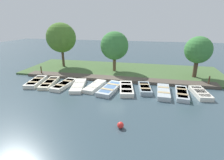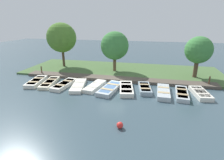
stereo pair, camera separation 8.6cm
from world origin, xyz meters
name	(u,v)px [view 2 (the right image)]	position (x,y,z in m)	size (l,w,h in m)	color
ground_plane	(113,84)	(0.00, 0.00, 0.00)	(80.00, 80.00, 0.00)	#384C56
shore_bank	(121,70)	(-5.00, 0.00, 0.09)	(8.00, 24.00, 0.18)	#476638
dock_walkway	(115,79)	(-1.35, 0.00, 0.14)	(1.37, 20.26, 0.28)	#51473D
rowboat_0	(36,82)	(1.37, -7.67, 0.19)	(3.34, 1.65, 0.39)	silver
rowboat_1	(50,83)	(1.29, -6.23, 0.16)	(3.51, 1.58, 0.33)	beige
rowboat_2	(64,84)	(1.48, -4.53, 0.18)	(3.40, 1.42, 0.36)	silver
rowboat_3	(78,86)	(1.47, -3.05, 0.17)	(3.64, 1.76, 0.34)	silver
rowboat_4	(95,86)	(1.30, -1.45, 0.18)	(3.31, 1.50, 0.36)	silver
rowboat_5	(110,88)	(1.60, 0.10, 0.19)	(3.75, 1.87, 0.39)	#B2BCC1
rowboat_6	(126,89)	(1.34, 1.55, 0.20)	(3.48, 1.71, 0.41)	silver
rowboat_7	(145,88)	(0.93, 3.20, 0.21)	(2.88, 1.41, 0.42)	#8C9EA8
rowboat_8	(163,92)	(1.44, 4.82, 0.21)	(3.27, 1.13, 0.42)	#B2BCC1
rowboat_9	(182,94)	(1.41, 6.34, 0.18)	(3.24, 1.24, 0.37)	#B2BCC1
rowboat_10	(200,93)	(1.02, 7.89, 0.19)	(2.90, 1.47, 0.39)	silver
mooring_post_near	(42,71)	(-1.31, -8.77, 0.55)	(0.14, 0.14, 1.09)	brown
mooring_post_far	(209,82)	(-1.31, 9.17, 0.55)	(0.14, 0.14, 1.09)	brown
buoy	(120,125)	(7.26, 2.00, 0.20)	(0.40, 0.40, 0.40)	red
park_tree_far_left	(62,38)	(-5.20, -7.92, 3.96)	(3.80, 3.80, 5.88)	#4C3828
park_tree_left	(115,46)	(-4.39, -0.71, 3.24)	(3.33, 3.33, 4.92)	brown
park_tree_center	(199,50)	(-3.78, 8.41, 3.13)	(2.82, 2.82, 4.57)	#4C3828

